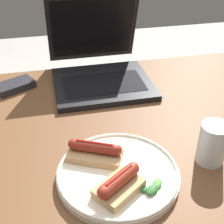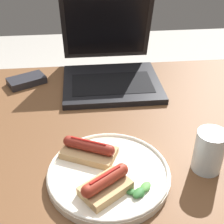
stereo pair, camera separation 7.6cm
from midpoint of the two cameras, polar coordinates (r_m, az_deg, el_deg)
desk at (r=0.82m, az=-3.64°, el=-11.00°), size 1.28×0.89×0.77m
laptop at (r=1.02m, az=1.81°, el=8.23°), size 0.30×0.33×0.25m
plate at (r=0.67m, az=2.72°, el=-11.32°), size 0.26×0.26×0.02m
sausage_toast_left at (r=0.69m, az=-1.08°, el=-7.05°), size 0.13×0.11×0.04m
sausage_toast_middle at (r=0.61m, az=2.45°, el=-13.25°), size 0.11×0.10×0.05m
salad_pile at (r=0.63m, az=8.63°, el=-14.19°), size 0.06×0.05×0.01m
drinking_glass at (r=0.71m, az=20.34°, el=-6.85°), size 0.06×0.06×0.10m
external_drive at (r=1.04m, az=-13.33°, el=5.56°), size 0.13×0.11×0.02m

